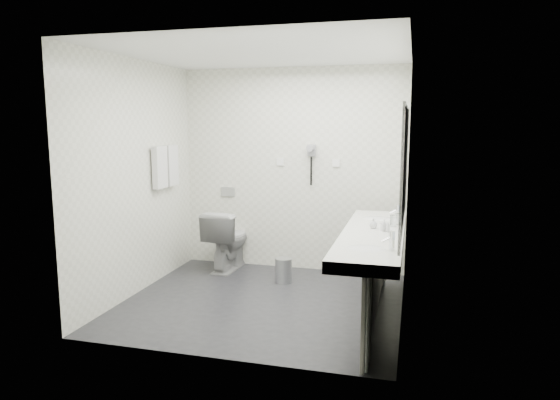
# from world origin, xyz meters

# --- Properties ---
(floor) EXTENTS (2.80, 2.80, 0.00)m
(floor) POSITION_xyz_m (0.00, 0.00, 0.00)
(floor) COLOR #252529
(floor) RESTS_ON ground
(ceiling) EXTENTS (2.80, 2.80, 0.00)m
(ceiling) POSITION_xyz_m (0.00, 0.00, 2.50)
(ceiling) COLOR white
(ceiling) RESTS_ON wall_back
(wall_back) EXTENTS (2.80, 0.00, 2.80)m
(wall_back) POSITION_xyz_m (0.00, 1.30, 1.25)
(wall_back) COLOR white
(wall_back) RESTS_ON floor
(wall_front) EXTENTS (2.80, 0.00, 2.80)m
(wall_front) POSITION_xyz_m (0.00, -1.30, 1.25)
(wall_front) COLOR white
(wall_front) RESTS_ON floor
(wall_left) EXTENTS (0.00, 2.60, 2.60)m
(wall_left) POSITION_xyz_m (-1.40, 0.00, 1.25)
(wall_left) COLOR white
(wall_left) RESTS_ON floor
(wall_right) EXTENTS (0.00, 2.60, 2.60)m
(wall_right) POSITION_xyz_m (1.40, 0.00, 1.25)
(wall_right) COLOR white
(wall_right) RESTS_ON floor
(vanity_counter) EXTENTS (0.55, 2.20, 0.10)m
(vanity_counter) POSITION_xyz_m (1.12, -0.20, 0.80)
(vanity_counter) COLOR white
(vanity_counter) RESTS_ON floor
(vanity_panel) EXTENTS (0.03, 2.15, 0.75)m
(vanity_panel) POSITION_xyz_m (1.15, -0.20, 0.38)
(vanity_panel) COLOR #9A9891
(vanity_panel) RESTS_ON floor
(vanity_post_near) EXTENTS (0.06, 0.06, 0.75)m
(vanity_post_near) POSITION_xyz_m (1.18, -1.24, 0.38)
(vanity_post_near) COLOR silver
(vanity_post_near) RESTS_ON floor
(vanity_post_far) EXTENTS (0.06, 0.06, 0.75)m
(vanity_post_far) POSITION_xyz_m (1.18, 0.84, 0.38)
(vanity_post_far) COLOR silver
(vanity_post_far) RESTS_ON floor
(mirror) EXTENTS (0.02, 2.20, 1.05)m
(mirror) POSITION_xyz_m (1.39, -0.20, 1.45)
(mirror) COLOR #B2BCC6
(mirror) RESTS_ON wall_right
(basin_near) EXTENTS (0.40, 0.31, 0.05)m
(basin_near) POSITION_xyz_m (1.12, -0.85, 0.83)
(basin_near) COLOR white
(basin_near) RESTS_ON vanity_counter
(basin_far) EXTENTS (0.40, 0.31, 0.05)m
(basin_far) POSITION_xyz_m (1.12, 0.45, 0.83)
(basin_far) COLOR white
(basin_far) RESTS_ON vanity_counter
(faucet_near) EXTENTS (0.04, 0.04, 0.15)m
(faucet_near) POSITION_xyz_m (1.32, -0.85, 0.92)
(faucet_near) COLOR silver
(faucet_near) RESTS_ON vanity_counter
(faucet_far) EXTENTS (0.04, 0.04, 0.15)m
(faucet_far) POSITION_xyz_m (1.32, 0.45, 0.92)
(faucet_far) COLOR silver
(faucet_far) RESTS_ON vanity_counter
(soap_bottle_a) EXTENTS (0.07, 0.07, 0.11)m
(soap_bottle_a) POSITION_xyz_m (1.22, -0.15, 0.91)
(soap_bottle_a) COLOR white
(soap_bottle_a) RESTS_ON vanity_counter
(soap_bottle_b) EXTENTS (0.09, 0.09, 0.09)m
(soap_bottle_b) POSITION_xyz_m (1.11, -0.06, 0.90)
(soap_bottle_b) COLOR white
(soap_bottle_b) RESTS_ON vanity_counter
(soap_bottle_c) EXTENTS (0.05, 0.05, 0.10)m
(soap_bottle_c) POSITION_xyz_m (1.25, -0.19, 0.90)
(soap_bottle_c) COLOR white
(soap_bottle_c) RESTS_ON vanity_counter
(glass_left) EXTENTS (0.08, 0.08, 0.11)m
(glass_left) POSITION_xyz_m (1.29, 0.07, 0.91)
(glass_left) COLOR silver
(glass_left) RESTS_ON vanity_counter
(glass_right) EXTENTS (0.07, 0.07, 0.11)m
(glass_right) POSITION_xyz_m (1.34, 0.18, 0.90)
(glass_right) COLOR silver
(glass_right) RESTS_ON vanity_counter
(toilet) EXTENTS (0.47, 0.77, 0.76)m
(toilet) POSITION_xyz_m (-0.77, 1.02, 0.38)
(toilet) COLOR white
(toilet) RESTS_ON floor
(flush_plate) EXTENTS (0.18, 0.02, 0.12)m
(flush_plate) POSITION_xyz_m (-0.85, 1.29, 0.95)
(flush_plate) COLOR #B2B5BA
(flush_plate) RESTS_ON wall_back
(pedal_bin) EXTENTS (0.20, 0.20, 0.27)m
(pedal_bin) POSITION_xyz_m (0.05, 0.68, 0.14)
(pedal_bin) COLOR #B2B5BA
(pedal_bin) RESTS_ON floor
(bin_lid) EXTENTS (0.19, 0.19, 0.02)m
(bin_lid) POSITION_xyz_m (0.05, 0.68, 0.28)
(bin_lid) COLOR #B2B5BA
(bin_lid) RESTS_ON pedal_bin
(towel_rail) EXTENTS (0.02, 0.62, 0.02)m
(towel_rail) POSITION_xyz_m (-1.35, 0.55, 1.55)
(towel_rail) COLOR silver
(towel_rail) RESTS_ON wall_left
(towel_near) EXTENTS (0.07, 0.24, 0.48)m
(towel_near) POSITION_xyz_m (-1.34, 0.41, 1.33)
(towel_near) COLOR white
(towel_near) RESTS_ON towel_rail
(towel_far) EXTENTS (0.07, 0.24, 0.48)m
(towel_far) POSITION_xyz_m (-1.34, 0.69, 1.33)
(towel_far) COLOR white
(towel_far) RESTS_ON towel_rail
(dryer_cradle) EXTENTS (0.10, 0.04, 0.14)m
(dryer_cradle) POSITION_xyz_m (0.25, 1.27, 1.50)
(dryer_cradle) COLOR #939398
(dryer_cradle) RESTS_ON wall_back
(dryer_barrel) EXTENTS (0.08, 0.14, 0.08)m
(dryer_barrel) POSITION_xyz_m (0.25, 1.20, 1.53)
(dryer_barrel) COLOR #939398
(dryer_barrel) RESTS_ON dryer_cradle
(dryer_cord) EXTENTS (0.02, 0.02, 0.35)m
(dryer_cord) POSITION_xyz_m (0.25, 1.26, 1.25)
(dryer_cord) COLOR black
(dryer_cord) RESTS_ON dryer_cradle
(switch_plate_a) EXTENTS (0.09, 0.02, 0.09)m
(switch_plate_a) POSITION_xyz_m (-0.15, 1.29, 1.35)
(switch_plate_a) COLOR white
(switch_plate_a) RESTS_ON wall_back
(switch_plate_b) EXTENTS (0.09, 0.02, 0.09)m
(switch_plate_b) POSITION_xyz_m (0.55, 1.29, 1.35)
(switch_plate_b) COLOR white
(switch_plate_b) RESTS_ON wall_back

